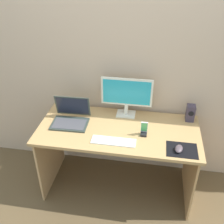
{
  "coord_description": "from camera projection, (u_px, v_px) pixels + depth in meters",
  "views": [
    {
      "loc": [
        0.26,
        -1.93,
        2.14
      ],
      "look_at": [
        -0.05,
        -0.02,
        0.92
      ],
      "focal_mm": 42.6,
      "sensor_mm": 36.0,
      "label": 1
    }
  ],
  "objects": [
    {
      "name": "monitor",
      "position": [
        127.0,
        95.0,
        2.48
      ],
      "size": [
        0.48,
        0.14,
        0.39
      ],
      "color": "silver",
      "rests_on": "desk"
    },
    {
      "name": "mouse",
      "position": [
        179.0,
        149.0,
        2.13
      ],
      "size": [
        0.08,
        0.11,
        0.04
      ],
      "primitive_type": "ellipsoid",
      "rotation": [
        0.0,
        0.0,
        -0.19
      ],
      "color": "#56484F",
      "rests_on": "mousepad"
    },
    {
      "name": "ground_plane",
      "position": [
        117.0,
        185.0,
        2.79
      ],
      "size": [
        8.0,
        8.0,
        0.0
      ],
      "primitive_type": "plane",
      "color": "brown"
    },
    {
      "name": "laptop",
      "position": [
        71.0,
        118.0,
        2.46
      ],
      "size": [
        0.34,
        0.28,
        0.23
      ],
      "color": "#323D38",
      "rests_on": "desk"
    },
    {
      "name": "desk",
      "position": [
        118.0,
        142.0,
        2.48
      ],
      "size": [
        1.46,
        0.68,
        0.73
      ],
      "color": "tan",
      "rests_on": "ground_plane"
    },
    {
      "name": "mousepad",
      "position": [
        182.0,
        150.0,
        2.15
      ],
      "size": [
        0.25,
        0.2,
        0.0
      ],
      "primitive_type": "cube",
      "color": "black",
      "rests_on": "desk"
    },
    {
      "name": "keyboard_external",
      "position": [
        113.0,
        141.0,
        2.24
      ],
      "size": [
        0.38,
        0.11,
        0.01
      ],
      "primitive_type": "cube",
      "rotation": [
        0.0,
        0.0,
        -0.0
      ],
      "color": "white",
      "rests_on": "desk"
    },
    {
      "name": "wall_back",
      "position": [
        125.0,
        59.0,
        2.44
      ],
      "size": [
        6.0,
        0.04,
        2.5
      ],
      "primitive_type": "cube",
      "color": "#C7AE91",
      "rests_on": "ground_plane"
    },
    {
      "name": "phone_in_dock",
      "position": [
        144.0,
        130.0,
        2.3
      ],
      "size": [
        0.06,
        0.06,
        0.14
      ],
      "color": "black",
      "rests_on": "desk"
    },
    {
      "name": "speaker_right",
      "position": [
        190.0,
        113.0,
        2.47
      ],
      "size": [
        0.08,
        0.09,
        0.16
      ],
      "color": "#3A3242",
      "rests_on": "desk"
    }
  ]
}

